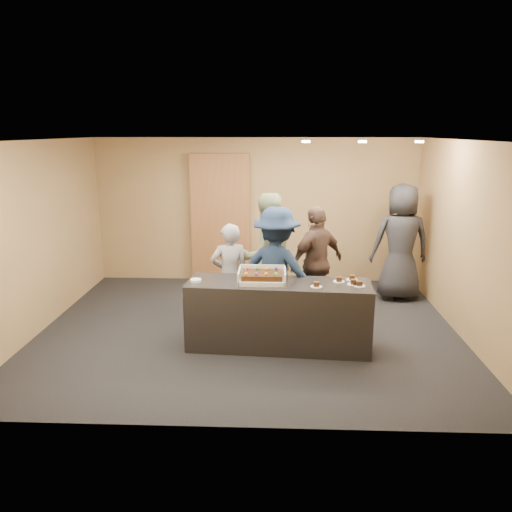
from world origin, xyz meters
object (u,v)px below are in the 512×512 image
(person_dark_suit, at_px, (401,242))
(person_sage_man, at_px, (266,257))
(cake_box, at_px, (262,278))
(person_server_grey, at_px, (230,275))
(person_brown_extra, at_px, (317,263))
(plate_stack, at_px, (196,280))
(sheet_cake, at_px, (262,275))
(storage_cabinet, at_px, (220,219))
(person_navy_man, at_px, (276,271))
(serving_counter, at_px, (278,315))

(person_dark_suit, bearing_deg, person_sage_man, 20.05)
(cake_box, distance_m, person_server_grey, 0.89)
(person_dark_suit, bearing_deg, person_brown_extra, 28.34)
(person_brown_extra, relative_size, person_dark_suit, 0.88)
(plate_stack, relative_size, person_server_grey, 0.09)
(cake_box, height_order, person_sage_man, person_sage_man)
(sheet_cake, bearing_deg, storage_cabinet, 106.24)
(plate_stack, height_order, person_brown_extra, person_brown_extra)
(storage_cabinet, distance_m, person_navy_man, 2.75)
(sheet_cake, bearing_deg, cake_box, 89.16)
(cake_box, bearing_deg, serving_counter, -5.96)
(storage_cabinet, relative_size, person_navy_man, 1.33)
(person_navy_man, bearing_deg, person_server_grey, -1.19)
(storage_cabinet, xyz_separation_m, person_brown_extra, (1.67, -1.85, -0.34))
(serving_counter, height_order, plate_stack, plate_stack)
(person_server_grey, bearing_deg, storage_cabinet, -94.13)
(serving_counter, distance_m, person_brown_extra, 1.35)
(cake_box, xyz_separation_m, person_server_grey, (-0.49, 0.72, -0.17))
(person_dark_suit, bearing_deg, serving_counter, 41.49)
(sheet_cake, distance_m, person_dark_suit, 3.08)
(storage_cabinet, bearing_deg, plate_stack, -89.90)
(person_dark_suit, bearing_deg, person_navy_man, 33.57)
(storage_cabinet, relative_size, person_server_grey, 1.57)
(person_server_grey, xyz_separation_m, person_dark_suit, (2.77, 1.33, 0.22))
(cake_box, xyz_separation_m, plate_stack, (-0.87, -0.04, -0.03))
(person_brown_extra, bearing_deg, serving_counter, 23.82)
(storage_cabinet, distance_m, plate_stack, 3.03)
(plate_stack, distance_m, person_navy_man, 1.17)
(person_server_grey, xyz_separation_m, person_navy_man, (0.68, -0.26, 0.14))
(person_navy_man, relative_size, person_brown_extra, 1.05)
(sheet_cake, bearing_deg, person_server_grey, 123.62)
(serving_counter, relative_size, cake_box, 3.88)
(sheet_cake, relative_size, person_server_grey, 0.34)
(sheet_cake, height_order, person_navy_man, person_navy_man)
(serving_counter, distance_m, person_sage_man, 1.22)
(person_brown_extra, bearing_deg, person_dark_suit, 172.71)
(storage_cabinet, bearing_deg, person_dark_suit, -16.31)
(sheet_cake, height_order, person_brown_extra, person_brown_extra)
(person_server_grey, bearing_deg, person_navy_man, 145.56)
(serving_counter, xyz_separation_m, person_dark_suit, (2.06, 2.08, 0.54))
(storage_cabinet, height_order, plate_stack, storage_cabinet)
(plate_stack, distance_m, person_sage_man, 1.42)
(person_dark_suit, bearing_deg, person_server_grey, 21.98)
(serving_counter, relative_size, person_server_grey, 1.56)
(cake_box, bearing_deg, plate_stack, -177.42)
(plate_stack, bearing_deg, person_navy_man, 25.34)
(cake_box, relative_size, person_server_grey, 0.40)
(plate_stack, relative_size, person_brown_extra, 0.08)
(person_server_grey, relative_size, person_sage_man, 0.80)
(person_brown_extra, bearing_deg, sheet_cake, 15.81)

